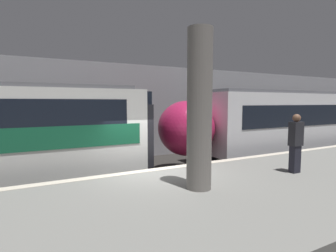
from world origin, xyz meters
The scene contains 6 objects.
ground_plane centered at (0.00, 0.00, 0.00)m, with size 120.00×120.00×0.00m, color #282623.
platform centered at (0.00, -2.58, 0.52)m, with size 40.00×5.15×1.05m.
station_rear_barrier centered at (0.00, 6.48, 2.58)m, with size 50.00×0.15×5.17m.
support_pillar_near centered at (0.24, -2.21, 2.91)m, with size 0.59×0.59×3.75m.
train_modern centered at (12.71, 2.41, 1.90)m, with size 21.73×2.89×3.69m.
person_waiting centered at (3.53, -2.32, 1.95)m, with size 0.38×0.24×1.72m.
Camera 1 is at (-3.23, -7.30, 3.09)m, focal length 28.00 mm.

